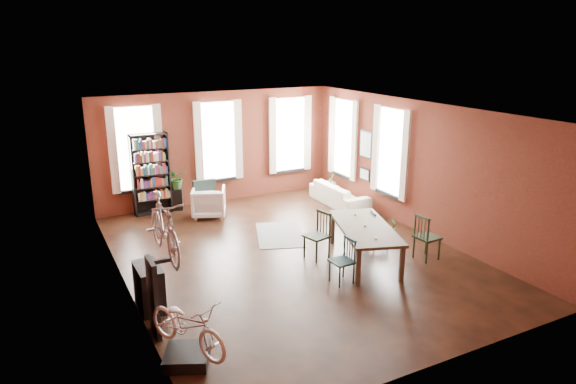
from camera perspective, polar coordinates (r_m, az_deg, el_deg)
room at (r=11.39m, az=-0.04°, el=4.22°), size 9.00×9.04×3.22m
dining_table at (r=11.13m, az=8.48°, el=-5.68°), size 1.73×2.52×0.79m
dining_chair_a at (r=10.10m, az=6.02°, el=-7.65°), size 0.43×0.43×0.89m
dining_chair_b at (r=11.13m, az=3.22°, el=-4.88°), size 0.57×0.57×1.02m
dining_chair_c at (r=11.46m, az=15.22°, el=-4.84°), size 0.50×0.50×1.01m
dining_chair_d at (r=11.95m, az=10.15°, el=-4.05°), size 0.50×0.50×0.83m
bookshelf at (r=14.29m, az=-15.01°, el=1.93°), size 1.00×0.32×2.20m
white_armchair at (r=13.88m, az=-8.80°, el=-0.95°), size 1.10×1.07×0.88m
cream_sofa at (r=14.81m, az=5.73°, el=0.15°), size 0.61×2.08×0.81m
striped_rug at (r=12.56m, az=-0.90°, el=-4.74°), size 1.65×2.03×0.01m
bike_trainer at (r=8.08m, az=-11.17°, el=-17.50°), size 0.84×0.84×0.18m
bike_wall_rack at (r=8.56m, az=-14.73°, el=-11.31°), size 0.16×0.60×1.30m
console_table at (r=9.48m, az=-15.17°, el=-10.17°), size 0.40×0.80×0.80m
plant_stand at (r=14.65m, az=-12.22°, el=-0.74°), size 0.39×0.39×0.61m
plant_by_sofa at (r=15.66m, az=4.59°, el=0.14°), size 0.57×0.78×0.31m
plant_small at (r=12.85m, az=11.59°, el=-4.28°), size 0.42×0.44×0.14m
bicycle_floor at (r=7.66m, az=-11.26°, el=-11.90°), size 0.84×0.97×1.56m
bicycle_hung at (r=8.04m, az=-13.77°, el=-1.61°), size 0.47×1.00×1.66m
plant_on_stand at (r=14.48m, az=-12.28°, el=1.30°), size 0.73×0.76×0.48m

